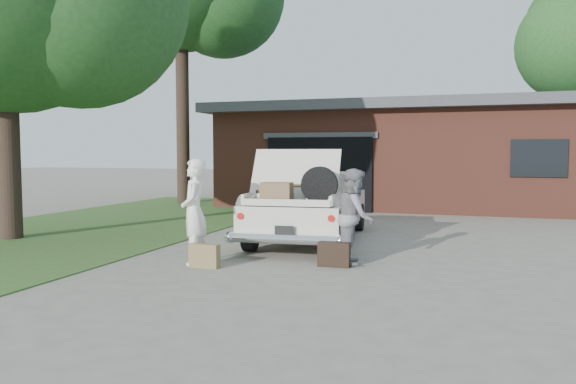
% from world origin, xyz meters
% --- Properties ---
extents(ground, '(90.00, 90.00, 0.00)m').
position_xyz_m(ground, '(0.00, 0.00, 0.00)').
color(ground, gray).
rests_on(ground, ground).
extents(grass_strip, '(6.00, 16.00, 0.02)m').
position_xyz_m(grass_strip, '(-5.50, 3.00, 0.01)').
color(grass_strip, '#2D4C1E').
rests_on(grass_strip, ground).
extents(house, '(12.80, 7.80, 3.30)m').
position_xyz_m(house, '(0.98, 11.47, 1.67)').
color(house, brown).
rests_on(house, ground).
extents(sedan, '(2.27, 4.86, 1.81)m').
position_xyz_m(sedan, '(-0.18, 2.55, 0.69)').
color(sedan, beige).
rests_on(sedan, ground).
extents(woman_left, '(0.61, 0.71, 1.66)m').
position_xyz_m(woman_left, '(-1.24, -0.34, 0.83)').
color(woman_left, white).
rests_on(woman_left, ground).
extents(woman_right, '(0.70, 0.83, 1.50)m').
position_xyz_m(woman_right, '(1.15, 0.49, 0.75)').
color(woman_right, gray).
rests_on(woman_right, ground).
extents(suitcase_left, '(0.47, 0.16, 0.36)m').
position_xyz_m(suitcase_left, '(-0.95, -0.56, 0.18)').
color(suitcase_left, olive).
rests_on(suitcase_left, ground).
extents(suitcase_right, '(0.49, 0.17, 0.38)m').
position_xyz_m(suitcase_right, '(0.90, 0.13, 0.19)').
color(suitcase_right, black).
rests_on(suitcase_right, ground).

